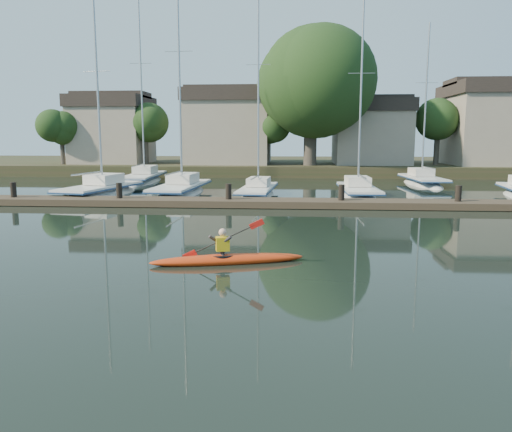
# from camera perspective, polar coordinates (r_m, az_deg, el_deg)

# --- Properties ---
(ground) EXTENTS (160.00, 160.00, 0.00)m
(ground) POSITION_cam_1_polar(r_m,az_deg,el_deg) (12.94, 2.12, -7.60)
(ground) COLOR black
(ground) RESTS_ON ground
(kayak) EXTENTS (4.60, 1.74, 1.47)m
(kayak) POSITION_cam_1_polar(r_m,az_deg,el_deg) (14.80, -3.33, -4.74)
(kayak) COLOR #CF410F
(kayak) RESTS_ON ground
(dock) EXTENTS (34.00, 2.00, 1.80)m
(dock) POSITION_cam_1_polar(r_m,az_deg,el_deg) (26.62, 3.27, 1.52)
(dock) COLOR #433526
(dock) RESTS_ON ground
(sailboat_0) EXTENTS (3.88, 8.69, 13.33)m
(sailboat_0) POSITION_cam_1_polar(r_m,az_deg,el_deg) (32.87, -17.30, 1.83)
(sailboat_0) COLOR silver
(sailboat_0) RESTS_ON ground
(sailboat_1) EXTENTS (2.81, 9.53, 15.40)m
(sailboat_1) POSITION_cam_1_polar(r_m,az_deg,el_deg) (32.45, -8.55, 2.07)
(sailboat_1) COLOR silver
(sailboat_1) RESTS_ON ground
(sailboat_2) EXTENTS (2.48, 8.46, 13.83)m
(sailboat_2) POSITION_cam_1_polar(r_m,az_deg,el_deg) (31.51, 0.20, 2.03)
(sailboat_2) COLOR silver
(sailboat_2) RESTS_ON ground
(sailboat_3) EXTENTS (2.24, 8.09, 13.00)m
(sailboat_3) POSITION_cam_1_polar(r_m,az_deg,el_deg) (31.77, 11.58, 1.86)
(sailboat_3) COLOR silver
(sailboat_3) RESTS_ON ground
(sailboat_5) EXTENTS (2.83, 9.91, 16.21)m
(sailboat_5) POSITION_cam_1_polar(r_m,az_deg,el_deg) (41.89, -12.67, 3.53)
(sailboat_5) COLOR silver
(sailboat_5) RESTS_ON ground
(sailboat_7) EXTENTS (2.57, 8.40, 13.39)m
(sailboat_7) POSITION_cam_1_polar(r_m,az_deg,el_deg) (40.74, 18.45, 3.13)
(sailboat_7) COLOR silver
(sailboat_7) RESTS_ON ground
(shore) EXTENTS (90.00, 25.25, 12.75)m
(shore) POSITION_cam_1_polar(r_m,az_deg,el_deg) (52.69, 5.60, 8.54)
(shore) COLOR #252F17
(shore) RESTS_ON ground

